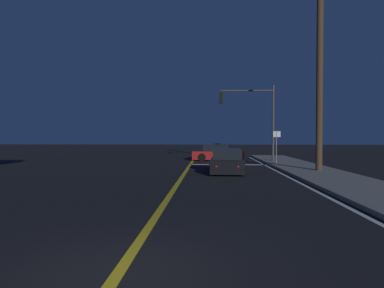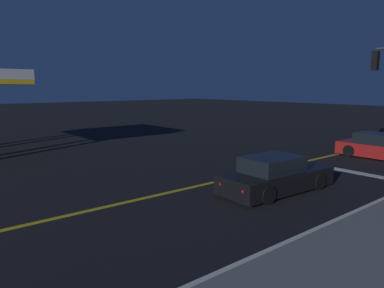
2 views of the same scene
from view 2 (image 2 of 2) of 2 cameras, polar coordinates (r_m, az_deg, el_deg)
sidewalk_right at (r=8.23m, az=23.70°, el=-18.75°), size 3.20×37.88×0.15m
lane_line_center at (r=12.80m, az=-6.32°, el=-8.26°), size 0.20×35.78×0.01m
lane_line_edge_right at (r=9.12m, az=12.89°, el=-15.81°), size 0.16×35.78×0.01m
stop_bar at (r=17.77m, az=24.46°, el=-4.12°), size 5.54×0.50×0.01m
car_parked_curb_black at (r=13.51m, az=13.16°, el=-4.99°), size 2.01×4.69×1.34m
car_lead_oncoming_red at (r=21.70m, az=27.68°, el=-0.53°), size 4.31×1.83×1.34m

